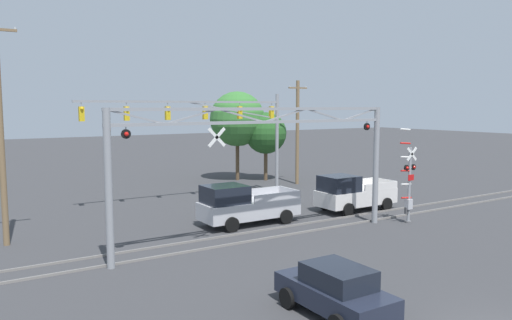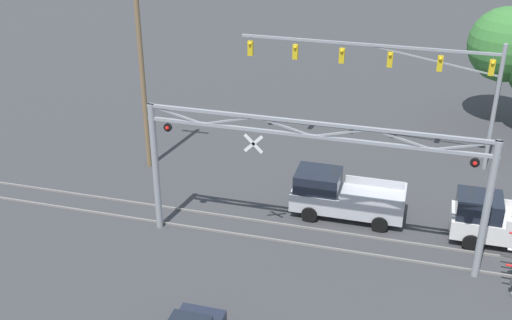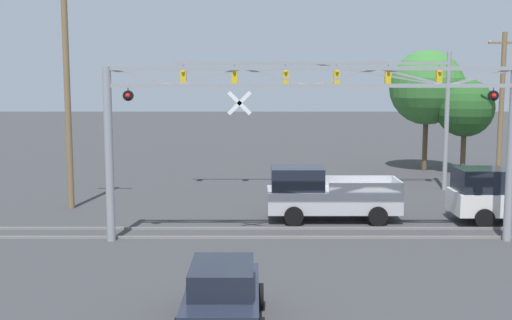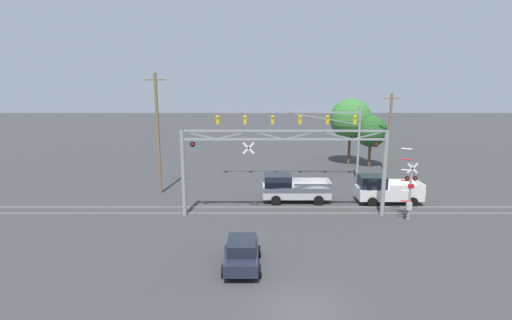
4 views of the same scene
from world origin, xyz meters
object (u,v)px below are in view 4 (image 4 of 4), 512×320
(pickup_truck_following, at_px, (386,190))
(utility_pole_left, at_px, (159,133))
(background_tree_beyond_span, at_px, (372,131))
(utility_pole_right, at_px, (391,132))
(crossing_signal_mast, at_px, (411,193))
(crossing_gantry, at_px, (285,160))
(traffic_signal_span, at_px, (315,126))
(sedan_waiting, at_px, (243,253))
(background_tree_far_left_verge, at_px, (352,119))
(pickup_truck_lead, at_px, (293,188))

(pickup_truck_following, xyz_separation_m, utility_pole_left, (-18.96, 2.89, 4.29))
(background_tree_beyond_span, bearing_deg, utility_pole_right, -71.82)
(background_tree_beyond_span, bearing_deg, utility_pole_left, -153.66)
(utility_pole_left, bearing_deg, crossing_signal_mast, -19.69)
(crossing_signal_mast, bearing_deg, background_tree_beyond_span, 83.14)
(crossing_gantry, distance_m, utility_pole_right, 17.97)
(traffic_signal_span, distance_m, utility_pole_left, 14.92)
(crossing_gantry, height_order, utility_pole_right, utility_pole_right)
(crossing_signal_mast, relative_size, utility_pole_left, 0.50)
(sedan_waiting, xyz_separation_m, background_tree_far_left_verge, (11.72, 26.18, 4.51))
(traffic_signal_span, relative_size, pickup_truck_following, 2.82)
(traffic_signal_span, relative_size, sedan_waiting, 3.63)
(crossing_gantry, distance_m, traffic_signal_span, 11.37)
(crossing_gantry, xyz_separation_m, sedan_waiting, (-2.77, -8.25, -3.42))
(sedan_waiting, bearing_deg, crossing_gantry, 71.42)
(pickup_truck_lead, bearing_deg, utility_pole_left, 167.92)
(traffic_signal_span, height_order, background_tree_beyond_span, traffic_signal_span)
(utility_pole_left, bearing_deg, sedan_waiting, -61.40)
(traffic_signal_span, relative_size, utility_pole_left, 1.39)
(crossing_gantry, height_order, pickup_truck_following, crossing_gantry)
(crossing_signal_mast, height_order, traffic_signal_span, traffic_signal_span)
(pickup_truck_lead, height_order, utility_pole_right, utility_pole_right)
(crossing_gantry, relative_size, utility_pole_left, 1.43)
(background_tree_beyond_span, bearing_deg, pickup_truck_following, -100.50)
(pickup_truck_following, distance_m, background_tree_far_left_verge, 15.52)
(crossing_gantry, bearing_deg, utility_pole_left, 150.63)
(crossing_gantry, relative_size, sedan_waiting, 3.74)
(crossing_gantry, xyz_separation_m, background_tree_beyond_span, (10.97, 16.53, -0.13))
(utility_pole_right, bearing_deg, crossing_signal_mast, -102.35)
(crossing_gantry, height_order, crossing_signal_mast, crossing_gantry)
(pickup_truck_following, bearing_deg, crossing_gantry, -160.44)
(crossing_gantry, relative_size, utility_pole_right, 1.76)
(crossing_signal_mast, height_order, utility_pole_right, utility_pole_right)
(crossing_signal_mast, relative_size, pickup_truck_lead, 0.95)
(crossing_signal_mast, height_order, background_tree_far_left_verge, background_tree_far_left_verge)
(sedan_waiting, bearing_deg, utility_pole_left, 118.60)
(pickup_truck_lead, relative_size, utility_pole_right, 0.65)
(crossing_signal_mast, distance_m, background_tree_beyond_span, 17.79)
(crossing_signal_mast, relative_size, background_tree_beyond_span, 0.89)
(pickup_truck_following, relative_size, sedan_waiting, 1.28)
(utility_pole_right, bearing_deg, utility_pole_left, -161.65)
(crossing_gantry, height_order, traffic_signal_span, traffic_signal_span)
(pickup_truck_following, bearing_deg, sedan_waiting, -134.96)
(traffic_signal_span, bearing_deg, sedan_waiting, -108.64)
(traffic_signal_span, height_order, pickup_truck_following, traffic_signal_span)
(traffic_signal_span, relative_size, background_tree_beyond_span, 2.46)
(traffic_signal_span, distance_m, utility_pole_right, 8.85)
(crossing_signal_mast, xyz_separation_m, sedan_waiting, (-11.64, -7.23, -1.25))
(utility_pole_left, xyz_separation_m, background_tree_beyond_span, (21.46, 10.63, -1.28))
(pickup_truck_lead, bearing_deg, pickup_truck_following, -3.40)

